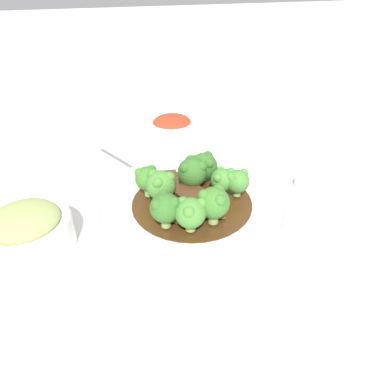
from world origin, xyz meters
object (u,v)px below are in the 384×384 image
(beef_strip_0, at_px, (214,204))
(broccoli_floret_5, at_px, (204,166))
(broccoli_floret_2, at_px, (214,202))
(broccoli_floret_0, at_px, (222,179))
(broccoli_floret_4, at_px, (237,179))
(beef_strip_3, at_px, (177,210))
(broccoli_floret_7, at_px, (190,212))
(side_bowl_kimchi, at_px, (172,128))
(serving_spoon, at_px, (154,175))
(beef_strip_2, at_px, (167,185))
(broccoli_floret_1, at_px, (161,184))
(beef_strip_1, at_px, (190,195))
(broccoli_floret_6, at_px, (165,207))
(broccoli_floret_3, at_px, (192,172))
(side_bowl_appetizer, at_px, (27,230))
(sauce_dish, at_px, (316,184))
(broccoli_floret_8, at_px, (148,178))
(main_plate, at_px, (192,205))

(beef_strip_0, distance_m, broccoli_floret_5, 0.08)
(broccoli_floret_2, bearing_deg, broccoli_floret_0, -24.07)
(broccoli_floret_0, xyz_separation_m, broccoli_floret_4, (-0.00, -0.02, -0.00))
(beef_strip_3, distance_m, broccoli_floret_5, 0.10)
(broccoli_floret_0, distance_m, broccoli_floret_4, 0.02)
(broccoli_floret_2, relative_size, broccoli_floret_7, 1.13)
(beef_strip_0, height_order, side_bowl_kimchi, side_bowl_kimchi)
(serving_spoon, bearing_deg, broccoli_floret_7, -166.26)
(beef_strip_2, relative_size, broccoli_floret_2, 1.21)
(broccoli_floret_1, height_order, broccoli_floret_2, same)
(broccoli_floret_0, height_order, broccoli_floret_7, broccoli_floret_7)
(beef_strip_1, bearing_deg, broccoli_floret_6, 142.09)
(broccoli_floret_3, xyz_separation_m, broccoli_floret_5, (0.02, -0.02, -0.00))
(broccoli_floret_7, relative_size, side_bowl_kimchi, 0.50)
(broccoli_floret_0, relative_size, side_bowl_appetizer, 0.36)
(beef_strip_2, distance_m, broccoli_floret_2, 0.11)
(side_bowl_kimchi, height_order, sauce_dish, side_bowl_kimchi)
(broccoli_floret_5, height_order, broccoli_floret_6, broccoli_floret_6)
(broccoli_floret_0, distance_m, broccoli_floret_7, 0.10)
(broccoli_floret_1, distance_m, broccoli_floret_8, 0.03)
(beef_strip_3, height_order, broccoli_floret_2, broccoli_floret_2)
(broccoli_floret_1, relative_size, broccoli_floret_8, 1.12)
(side_bowl_kimchi, bearing_deg, serving_spoon, 162.28)
(broccoli_floret_4, bearing_deg, broccoli_floret_3, 65.68)
(main_plate, distance_m, broccoli_floret_6, 0.08)
(broccoli_floret_0, bearing_deg, side_bowl_kimchi, 9.92)
(beef_strip_1, distance_m, broccoli_floret_1, 0.05)
(beef_strip_1, relative_size, broccoli_floret_6, 1.32)
(beef_strip_1, height_order, broccoli_floret_2, broccoli_floret_2)
(broccoli_floret_0, distance_m, sauce_dish, 0.17)
(broccoli_floret_6, height_order, side_bowl_appetizer, broccoli_floret_6)
(broccoli_floret_4, distance_m, side_bowl_appetizer, 0.30)
(broccoli_floret_5, xyz_separation_m, serving_spoon, (0.02, 0.08, -0.02))
(broccoli_floret_1, bearing_deg, broccoli_floret_4, -88.21)
(broccoli_floret_4, bearing_deg, sauce_dish, -83.35)
(beef_strip_1, xyz_separation_m, broccoli_floret_4, (0.00, -0.07, 0.02))
(broccoli_floret_0, height_order, serving_spoon, broccoli_floret_0)
(broccoli_floret_1, height_order, broccoli_floret_7, broccoli_floret_1)
(side_bowl_kimchi, bearing_deg, broccoli_floret_2, -177.69)
(main_plate, distance_m, broccoli_floret_1, 0.06)
(main_plate, bearing_deg, side_bowl_kimchi, -1.55)
(broccoli_floret_7, xyz_separation_m, side_bowl_kimchi, (0.31, -0.02, -0.02))
(broccoli_floret_5, bearing_deg, broccoli_floret_3, 133.55)
(broccoli_floret_6, distance_m, broccoli_floret_8, 0.08)
(beef_strip_3, distance_m, broccoli_floret_0, 0.09)
(broccoli_floret_0, bearing_deg, beef_strip_0, 147.88)
(broccoli_floret_2, bearing_deg, side_bowl_appetizer, 85.79)
(beef_strip_3, height_order, side_bowl_appetizer, side_bowl_appetizer)
(beef_strip_2, distance_m, beef_strip_3, 0.07)
(broccoli_floret_4, bearing_deg, broccoli_floret_1, 91.79)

